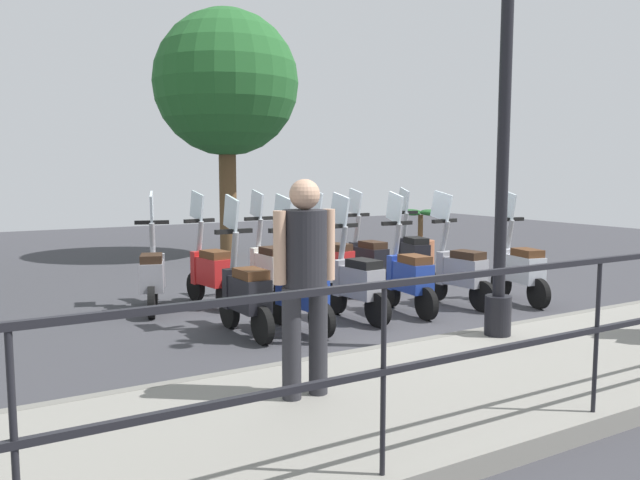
% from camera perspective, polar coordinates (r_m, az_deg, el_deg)
% --- Properties ---
extents(ground_plane, '(28.00, 28.00, 0.00)m').
position_cam_1_polar(ground_plane, '(8.41, 3.65, -6.05)').
color(ground_plane, '#38383D').
extents(promenade_walkway, '(2.20, 20.00, 0.15)m').
position_cam_1_polar(promenade_walkway, '(6.12, 20.61, -10.44)').
color(promenade_walkway, gray).
rests_on(promenade_walkway, ground_plane).
extents(lamp_post_near, '(0.26, 0.90, 4.37)m').
position_cam_1_polar(lamp_post_near, '(6.42, 16.42, 8.69)').
color(lamp_post_near, black).
rests_on(lamp_post_near, promenade_walkway).
extents(pedestrian_distant, '(0.32, 0.49, 1.59)m').
position_cam_1_polar(pedestrian_distant, '(4.49, -1.40, -2.85)').
color(pedestrian_distant, '#28282D').
rests_on(pedestrian_distant, promenade_walkway).
extents(tree_distant, '(2.99, 2.99, 5.11)m').
position_cam_1_polar(tree_distant, '(13.41, -8.58, 13.89)').
color(tree_distant, brown).
rests_on(tree_distant, ground_plane).
extents(potted_palm, '(1.06, 0.66, 1.05)m').
position_cam_1_polar(potted_palm, '(12.41, 9.15, -0.05)').
color(potted_palm, '#9E5B3D').
rests_on(potted_palm, ground_plane).
extents(scooter_near_0, '(1.22, 0.49, 1.54)m').
position_cam_1_polar(scooter_near_0, '(8.95, 17.83, -2.45)').
color(scooter_near_0, black).
rests_on(scooter_near_0, ground_plane).
extents(scooter_near_1, '(1.23, 0.44, 1.54)m').
position_cam_1_polar(scooter_near_1, '(8.49, 12.61, -2.75)').
color(scooter_near_1, black).
rests_on(scooter_near_1, ground_plane).
extents(scooter_near_2, '(1.23, 0.44, 1.54)m').
position_cam_1_polar(scooter_near_2, '(7.96, 8.06, -3.26)').
color(scooter_near_2, black).
rests_on(scooter_near_2, ground_plane).
extents(scooter_near_3, '(1.23, 0.44, 1.54)m').
position_cam_1_polar(scooter_near_3, '(7.53, 3.33, -3.76)').
color(scooter_near_3, black).
rests_on(scooter_near_3, ground_plane).
extents(scooter_near_4, '(1.23, 0.44, 1.54)m').
position_cam_1_polar(scooter_near_4, '(7.01, -1.85, -4.49)').
color(scooter_near_4, black).
rests_on(scooter_near_4, ground_plane).
extents(scooter_near_5, '(1.23, 0.44, 1.54)m').
position_cam_1_polar(scooter_near_5, '(6.86, -6.85, -4.78)').
color(scooter_near_5, black).
rests_on(scooter_near_5, ground_plane).
extents(scooter_far_0, '(1.22, 0.50, 1.54)m').
position_cam_1_polar(scooter_far_0, '(10.11, 8.40, -1.25)').
color(scooter_far_0, black).
rests_on(scooter_far_0, ground_plane).
extents(scooter_far_1, '(1.23, 0.44, 1.54)m').
position_cam_1_polar(scooter_far_1, '(9.45, 4.32, -1.72)').
color(scooter_far_1, black).
rests_on(scooter_far_1, ground_plane).
extents(scooter_far_2, '(1.21, 0.52, 1.54)m').
position_cam_1_polar(scooter_far_2, '(9.13, 0.91, -1.98)').
color(scooter_far_2, black).
rests_on(scooter_far_2, ground_plane).
extents(scooter_far_3, '(1.23, 0.44, 1.54)m').
position_cam_1_polar(scooter_far_3, '(8.74, -4.72, -2.38)').
color(scooter_far_3, black).
rests_on(scooter_far_3, ground_plane).
extents(scooter_far_4, '(1.23, 0.46, 1.54)m').
position_cam_1_polar(scooter_far_4, '(8.45, -10.01, -2.74)').
color(scooter_far_4, black).
rests_on(scooter_far_4, ground_plane).
extents(scooter_far_5, '(1.20, 0.55, 1.54)m').
position_cam_1_polar(scooter_far_5, '(8.27, -15.08, -3.06)').
color(scooter_far_5, black).
rests_on(scooter_far_5, ground_plane).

